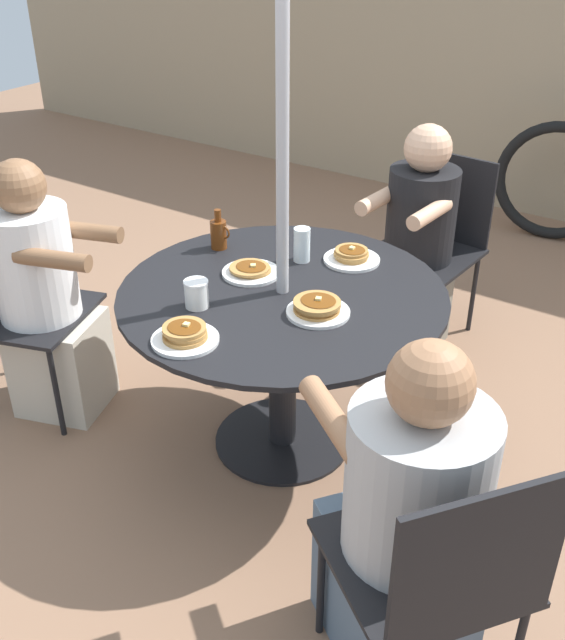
{
  "coord_description": "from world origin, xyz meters",
  "views": [
    {
      "loc": [
        1.37,
        -2.05,
        2.03
      ],
      "look_at": [
        0.0,
        0.0,
        0.59
      ],
      "focal_mm": 42.0,
      "sensor_mm": 36.0,
      "label": 1
    }
  ],
  "objects_px": {
    "diner_east": "(415,249)",
    "pancake_plate_d": "(352,256)",
    "pancake_plate_a": "(185,335)",
    "pancake_plate_b": "(251,271)",
    "diner_north": "(407,525)",
    "pancake_plate_c": "(318,308)",
    "drinking_glass_a": "(302,245)",
    "patio_chair_north": "(442,570)",
    "patio_chair_east": "(434,236)",
    "patio_chair_south": "(7,297)",
    "coffee_cup": "(197,294)",
    "syrup_bottle": "(219,233)",
    "patio_table": "(282,326)",
    "diner_south": "(45,302)"
  },
  "relations": [
    {
      "from": "patio_chair_north",
      "to": "syrup_bottle",
      "type": "xyz_separation_m",
      "value": [
        -1.4,
        0.89,
        0.26
      ]
    },
    {
      "from": "coffee_cup",
      "to": "drinking_glass_a",
      "type": "height_order",
      "value": "drinking_glass_a"
    },
    {
      "from": "patio_chair_north",
      "to": "pancake_plate_b",
      "type": "distance_m",
      "value": 1.4
    },
    {
      "from": "patio_chair_north",
      "to": "drinking_glass_a",
      "type": "height_order",
      "value": "patio_chair_north"
    },
    {
      "from": "coffee_cup",
      "to": "pancake_plate_c",
      "type": "bearing_deg",
      "value": 26.63
    },
    {
      "from": "pancake_plate_c",
      "to": "drinking_glass_a",
      "type": "xyz_separation_m",
      "value": [
        -0.28,
        0.33,
        0.05
      ]
    },
    {
      "from": "diner_south",
      "to": "coffee_cup",
      "type": "xyz_separation_m",
      "value": [
        0.78,
        0.06,
        0.25
      ]
    },
    {
      "from": "diner_north",
      "to": "pancake_plate_c",
      "type": "distance_m",
      "value": 0.86
    },
    {
      "from": "patio_chair_east",
      "to": "coffee_cup",
      "type": "xyz_separation_m",
      "value": [
        -0.29,
        -1.47,
        0.25
      ]
    },
    {
      "from": "pancake_plate_a",
      "to": "syrup_bottle",
      "type": "bearing_deg",
      "value": 119.16
    },
    {
      "from": "patio_chair_east",
      "to": "pancake_plate_a",
      "type": "distance_m",
      "value": 1.7
    },
    {
      "from": "patio_table",
      "to": "pancake_plate_a",
      "type": "bearing_deg",
      "value": -98.73
    },
    {
      "from": "patio_chair_north",
      "to": "patio_chair_east",
      "type": "distance_m",
      "value": 2.11
    },
    {
      "from": "patio_chair_east",
      "to": "patio_chair_south",
      "type": "xyz_separation_m",
      "value": [
        -1.24,
        -1.59,
        0.0
      ]
    },
    {
      "from": "diner_east",
      "to": "patio_chair_east",
      "type": "bearing_deg",
      "value": -90.0
    },
    {
      "from": "pancake_plate_b",
      "to": "pancake_plate_c",
      "type": "bearing_deg",
      "value": -17.76
    },
    {
      "from": "patio_chair_east",
      "to": "pancake_plate_d",
      "type": "xyz_separation_m",
      "value": [
        -0.01,
        -0.84,
        0.22
      ]
    },
    {
      "from": "patio_chair_south",
      "to": "syrup_bottle",
      "type": "distance_m",
      "value": 0.94
    },
    {
      "from": "patio_chair_east",
      "to": "drinking_glass_a",
      "type": "xyz_separation_m",
      "value": [
        -0.18,
        -0.94,
        0.27
      ]
    },
    {
      "from": "patio_chair_north",
      "to": "patio_chair_south",
      "type": "bearing_deg",
      "value": 117.54
    },
    {
      "from": "patio_chair_south",
      "to": "pancake_plate_d",
      "type": "xyz_separation_m",
      "value": [
        1.23,
        0.75,
        0.22
      ]
    },
    {
      "from": "patio_chair_north",
      "to": "pancake_plate_d",
      "type": "bearing_deg",
      "value": 75.61
    },
    {
      "from": "patio_chair_east",
      "to": "pancake_plate_c",
      "type": "bearing_deg",
      "value": 99.08
    },
    {
      "from": "diner_south",
      "to": "coffee_cup",
      "type": "bearing_deg",
      "value": 75.85
    },
    {
      "from": "patio_table",
      "to": "pancake_plate_c",
      "type": "distance_m",
      "value": 0.27
    },
    {
      "from": "diner_east",
      "to": "pancake_plate_d",
      "type": "relative_size",
      "value": 4.88
    },
    {
      "from": "diner_north",
      "to": "patio_chair_east",
      "type": "relative_size",
      "value": 1.23
    },
    {
      "from": "pancake_plate_a",
      "to": "drinking_glass_a",
      "type": "xyz_separation_m",
      "value": [
        -0.01,
        0.73,
        0.05
      ]
    },
    {
      "from": "patio_chair_north",
      "to": "pancake_plate_d",
      "type": "height_order",
      "value": "patio_chair_north"
    },
    {
      "from": "patio_chair_north",
      "to": "syrup_bottle",
      "type": "bearing_deg",
      "value": 94.13
    },
    {
      "from": "diner_north",
      "to": "patio_chair_east",
      "type": "bearing_deg",
      "value": 58.32
    },
    {
      "from": "patio_chair_east",
      "to": "pancake_plate_d",
      "type": "relative_size",
      "value": 3.95
    },
    {
      "from": "patio_table",
      "to": "pancake_plate_c",
      "type": "relative_size",
      "value": 5.45
    },
    {
      "from": "patio_chair_south",
      "to": "pancake_plate_d",
      "type": "distance_m",
      "value": 1.46
    },
    {
      "from": "pancake_plate_a",
      "to": "pancake_plate_b",
      "type": "relative_size",
      "value": 1.0
    },
    {
      "from": "pancake_plate_d",
      "to": "syrup_bottle",
      "type": "height_order",
      "value": "syrup_bottle"
    },
    {
      "from": "patio_chair_east",
      "to": "diner_north",
      "type": "bearing_deg",
      "value": 116.4
    },
    {
      "from": "syrup_bottle",
      "to": "pancake_plate_d",
      "type": "bearing_deg",
      "value": 20.78
    },
    {
      "from": "diner_north",
      "to": "pancake_plate_d",
      "type": "xyz_separation_m",
      "value": [
        -0.73,
        0.98,
        0.24
      ]
    },
    {
      "from": "patio_chair_south",
      "to": "pancake_plate_d",
      "type": "height_order",
      "value": "patio_chair_south"
    },
    {
      "from": "diner_east",
      "to": "patio_chair_south",
      "type": "relative_size",
      "value": 1.24
    },
    {
      "from": "drinking_glass_a",
      "to": "pancake_plate_a",
      "type": "bearing_deg",
      "value": -89.35
    },
    {
      "from": "patio_chair_east",
      "to": "syrup_bottle",
      "type": "relative_size",
      "value": 5.29
    },
    {
      "from": "diner_north",
      "to": "syrup_bottle",
      "type": "xyz_separation_m",
      "value": [
        -1.25,
        0.78,
        0.29
      ]
    },
    {
      "from": "pancake_plate_d",
      "to": "coffee_cup",
      "type": "distance_m",
      "value": 0.69
    },
    {
      "from": "patio_chair_north",
      "to": "drinking_glass_a",
      "type": "distance_m",
      "value": 1.46
    },
    {
      "from": "pancake_plate_a",
      "to": "patio_chair_north",
      "type": "bearing_deg",
      "value": -13.37
    },
    {
      "from": "diner_south",
      "to": "pancake_plate_d",
      "type": "xyz_separation_m",
      "value": [
        1.06,
        0.69,
        0.22
      ]
    },
    {
      "from": "pancake_plate_a",
      "to": "pancake_plate_b",
      "type": "xyz_separation_m",
      "value": [
        -0.11,
        0.52,
        -0.01
      ]
    },
    {
      "from": "diner_north",
      "to": "pancake_plate_a",
      "type": "xyz_separation_m",
      "value": [
        -0.89,
        0.14,
        0.24
      ]
    }
  ]
}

